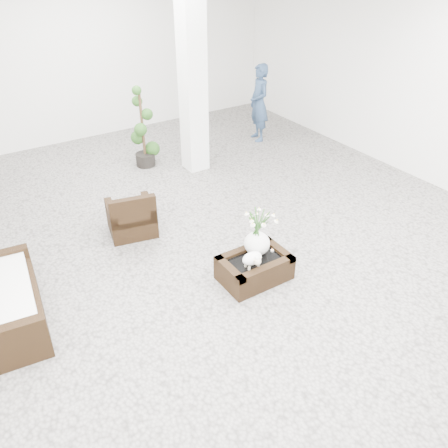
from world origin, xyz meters
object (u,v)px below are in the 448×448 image
coffee_table (254,269)px  armchair (131,211)px  loveseat (3,296)px  topiary (142,128)px

coffee_table → armchair: size_ratio=1.24×
coffee_table → armchair: (-0.90, 1.94, 0.20)m
coffee_table → loveseat: (-2.90, 0.88, 0.26)m
topiary → loveseat: bearing=-135.2°
armchair → topiary: (1.18, 2.10, 0.42)m
coffee_table → loveseat: bearing=163.2°
armchair → topiary: topiary is taller
coffee_table → topiary: topiary is taller
loveseat → topiary: bearing=-39.0°
armchair → loveseat: loveseat is taller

